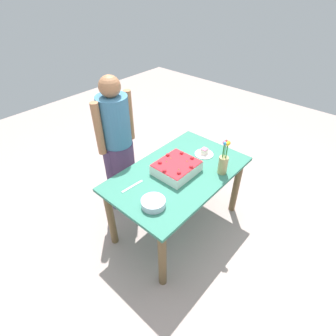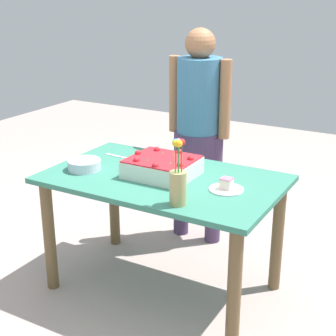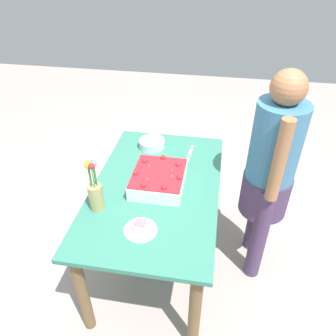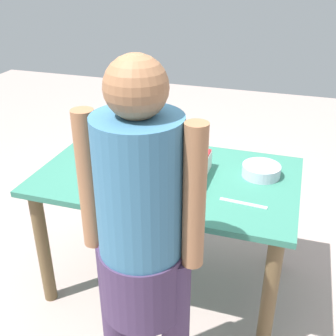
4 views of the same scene
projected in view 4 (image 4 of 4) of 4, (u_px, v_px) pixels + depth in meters
ground_plane at (168, 280)px, 2.51m from camera, size 8.00×8.00×0.00m
dining_table at (168, 194)px, 2.23m from camera, size 1.33×0.81×0.72m
sheet_cake at (169, 166)px, 2.14m from camera, size 0.37×0.33×0.13m
serving_plate_with_slice at (99, 160)px, 2.28m from camera, size 0.19×0.19×0.07m
cake_knife at (243, 203)px, 1.92m from camera, size 0.22×0.04×0.00m
flower_vase at (141, 126)px, 2.45m from camera, size 0.08×0.08×0.34m
fruit_bowl at (261, 171)px, 2.14m from camera, size 0.19×0.19×0.06m
person_standing at (141, 235)px, 1.49m from camera, size 0.45×0.31×1.49m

